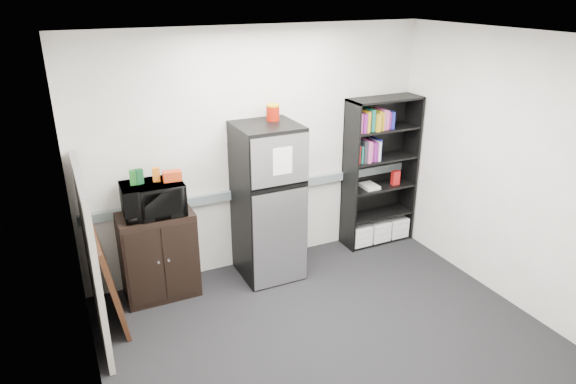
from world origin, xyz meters
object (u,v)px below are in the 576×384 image
object	(u,v)px
microwave	(153,199)
cubicle_partition	(91,257)
cabinet	(159,254)
refrigerator	(268,202)
bookshelf	(380,173)

from	to	relation	value
microwave	cubicle_partition	bearing A→B (deg)	-146.78
cabinet	refrigerator	distance (m)	1.28
bookshelf	refrigerator	distance (m)	1.57
cubicle_partition	cabinet	bearing A→B (deg)	32.62
microwave	refrigerator	bearing A→B (deg)	-1.45
bookshelf	cubicle_partition	xyz separation A→B (m)	(-3.43, -0.49, -0.10)
cubicle_partition	microwave	distance (m)	0.82
bookshelf	cubicle_partition	world-z (taller)	bookshelf
bookshelf	microwave	world-z (taller)	bookshelf
cabinet	microwave	bearing A→B (deg)	-90.00
cubicle_partition	refrigerator	world-z (taller)	refrigerator
bookshelf	cabinet	size ratio (longest dim) A/B	1.98
cabinet	microwave	xyz separation A→B (m)	(0.00, -0.02, 0.63)
microwave	refrigerator	xyz separation A→B (m)	(1.21, -0.06, -0.23)
bookshelf	cabinet	distance (m)	2.81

